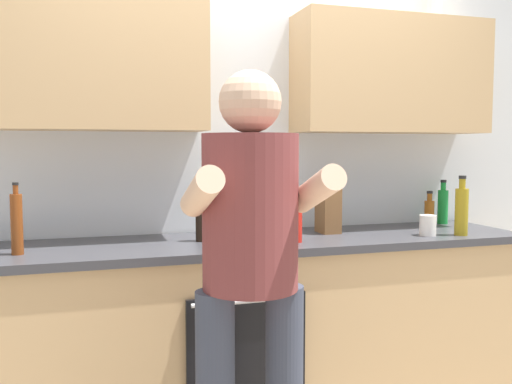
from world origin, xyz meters
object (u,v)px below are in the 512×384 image
object	(u,v)px
person_standing	(251,260)
bottle_soda	(443,205)
knife_block	(328,210)
bottle_soy	(202,219)
bottle_vinegar	(17,223)
grocery_bag_rice	(253,227)
cup_coffee	(428,225)
bottle_hotsauce	(294,226)
bottle_oil	(462,210)
bottle_syrup	(429,212)

from	to	relation	value
person_standing	bottle_soda	distance (m)	1.85
person_standing	knife_block	size ratio (longest dim) A/B	5.37
bottle_soy	bottle_vinegar	size ratio (longest dim) A/B	0.83
bottle_vinegar	grocery_bag_rice	size ratio (longest dim) A/B	1.36
cup_coffee	knife_block	distance (m)	0.53
bottle_hotsauce	bottle_oil	size ratio (longest dim) A/B	0.64
bottle_soda	bottle_soy	bearing A→B (deg)	-172.94
bottle_hotsauce	bottle_oil	xyz separation A→B (m)	(0.93, -0.06, 0.05)
bottle_hotsauce	person_standing	bearing A→B (deg)	-122.22
bottle_syrup	bottle_soy	bearing A→B (deg)	-176.27
person_standing	bottle_vinegar	distance (m)	1.12
bottle_oil	bottle_syrup	xyz separation A→B (m)	(0.02, 0.31, -0.05)
bottle_hotsauce	cup_coffee	xyz separation A→B (m)	(0.75, -0.02, -0.03)
bottle_syrup	knife_block	distance (m)	0.66
bottle_soda	grocery_bag_rice	bearing A→B (deg)	-167.80
bottle_soda	grocery_bag_rice	world-z (taller)	bottle_soda
bottle_soy	knife_block	xyz separation A→B (m)	(0.72, 0.07, 0.01)
bottle_vinegar	bottle_soy	bearing A→B (deg)	7.01
person_standing	bottle_syrup	distance (m)	1.66
cup_coffee	bottle_syrup	bearing A→B (deg)	54.32
person_standing	knife_block	world-z (taller)	person_standing
bottle_oil	cup_coffee	world-z (taller)	bottle_oil
person_standing	bottle_syrup	xyz separation A→B (m)	(1.37, 0.93, 0.02)
bottle_soda	knife_block	bearing A→B (deg)	-171.47
person_standing	bottle_hotsauce	distance (m)	0.80
bottle_vinegar	bottle_hotsauce	bearing A→B (deg)	-2.52
knife_block	bottle_soda	bearing A→B (deg)	8.53
bottle_soy	knife_block	size ratio (longest dim) A/B	0.86
bottle_vinegar	person_standing	bearing A→B (deg)	-41.14
bottle_syrup	knife_block	world-z (taller)	knife_block
bottle_syrup	cup_coffee	world-z (taller)	bottle_syrup
cup_coffee	knife_block	size ratio (longest dim) A/B	0.36
bottle_soda	bottle_oil	distance (m)	0.45
bottle_oil	bottle_syrup	bearing A→B (deg)	86.71
bottle_soda	bottle_soy	distance (m)	1.55
cup_coffee	knife_block	world-z (taller)	knife_block
grocery_bag_rice	bottle_vinegar	bearing A→B (deg)	-179.35
bottle_hotsauce	bottle_vinegar	xyz separation A→B (m)	(-1.27, 0.06, 0.06)
bottle_soy	bottle_oil	xyz separation A→B (m)	(1.36, -0.22, 0.02)
bottle_soda	cup_coffee	size ratio (longest dim) A/B	2.47
bottle_soda	bottle_vinegar	distance (m)	2.40
knife_block	person_standing	bearing A→B (deg)	-128.22
bottle_syrup	grocery_bag_rice	world-z (taller)	bottle_syrup
bottle_oil	knife_block	world-z (taller)	bottle_oil
person_standing	bottle_hotsauce	size ratio (longest dim) A/B	8.01
bottle_soda	bottle_syrup	world-z (taller)	bottle_soda
bottle_soy	cup_coffee	distance (m)	1.20
bottle_syrup	bottle_oil	bearing A→B (deg)	-93.29
person_standing	bottle_hotsauce	world-z (taller)	person_standing
bottle_soy	cup_coffee	bearing A→B (deg)	-8.59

